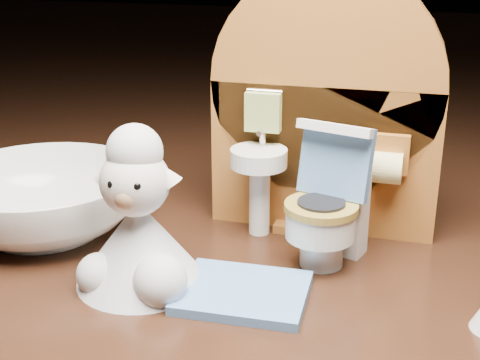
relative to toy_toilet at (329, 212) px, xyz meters
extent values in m
cube|color=#391B13|center=(-0.01, -0.02, -0.08)|extent=(2.50, 2.50, 0.10)
cube|color=#9C5A22|center=(-0.01, 0.04, 0.02)|extent=(0.13, 0.02, 0.09)
cylinder|color=#9C5A22|center=(-0.01, 0.04, 0.06)|extent=(0.13, 0.02, 0.13)
cube|color=#9C5A22|center=(-0.01, 0.04, -0.03)|extent=(0.05, 0.04, 0.01)
cylinder|color=white|center=(-0.04, 0.02, -0.01)|extent=(0.01, 0.01, 0.04)
cylinder|color=white|center=(-0.04, 0.02, 0.02)|extent=(0.03, 0.03, 0.01)
cylinder|color=silver|center=(-0.04, 0.03, 0.03)|extent=(0.00, 0.00, 0.01)
cube|color=#A0B15D|center=(-0.04, 0.03, 0.04)|extent=(0.02, 0.01, 0.02)
cube|color=#9C5A22|center=(0.03, 0.03, 0.02)|extent=(0.02, 0.01, 0.02)
cylinder|color=#F2EA97|center=(0.03, 0.03, 0.02)|extent=(0.02, 0.02, 0.02)
cylinder|color=white|center=(0.00, -0.01, -0.02)|extent=(0.02, 0.02, 0.02)
cylinder|color=white|center=(0.00, -0.01, 0.00)|extent=(0.04, 0.04, 0.02)
cylinder|color=olive|center=(0.00, -0.01, 0.01)|extent=(0.04, 0.04, 0.00)
cube|color=white|center=(0.00, 0.01, 0.00)|extent=(0.03, 0.02, 0.05)
cube|color=#5A89C5|center=(0.00, 0.01, 0.03)|extent=(0.04, 0.02, 0.04)
cube|color=white|center=(0.00, 0.00, 0.04)|extent=(0.04, 0.02, 0.01)
cylinder|color=#C6D343|center=(0.01, 0.01, 0.02)|extent=(0.01, 0.01, 0.01)
cube|color=#5A89C5|center=(-0.03, -0.05, -0.03)|extent=(0.06, 0.05, 0.00)
cone|color=silver|center=(-0.09, -0.05, -0.01)|extent=(0.07, 0.07, 0.04)
sphere|color=silver|center=(-0.07, -0.07, -0.02)|extent=(0.03, 0.03, 0.03)
sphere|color=silver|center=(-0.10, -0.06, -0.02)|extent=(0.02, 0.02, 0.02)
sphere|color=silver|center=(-0.09, -0.05, 0.03)|extent=(0.03, 0.03, 0.03)
sphere|color=#A87D55|center=(-0.08, -0.06, 0.02)|extent=(0.01, 0.01, 0.01)
sphere|color=silver|center=(-0.09, -0.05, 0.04)|extent=(0.03, 0.03, 0.03)
cone|color=silver|center=(-0.10, -0.05, 0.03)|extent=(0.02, 0.01, 0.02)
cone|color=silver|center=(-0.07, -0.05, 0.03)|extent=(0.02, 0.01, 0.02)
sphere|color=black|center=(-0.09, -0.07, 0.03)|extent=(0.00, 0.00, 0.00)
sphere|color=black|center=(-0.08, -0.06, 0.03)|extent=(0.00, 0.00, 0.00)
imported|color=white|center=(-0.16, -0.01, -0.01)|extent=(0.14, 0.14, 0.04)
camera|label=1|loc=(0.04, -0.32, 0.14)|focal=50.00mm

